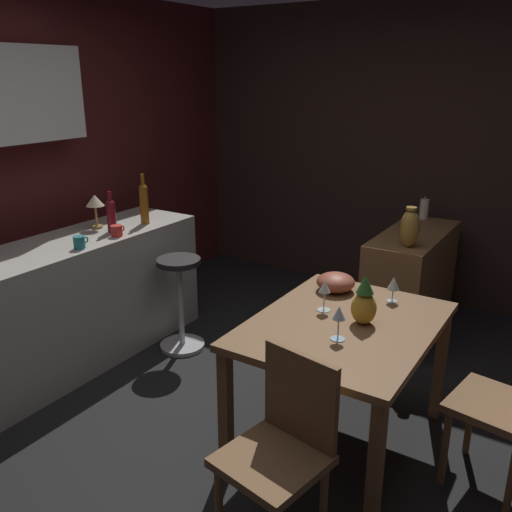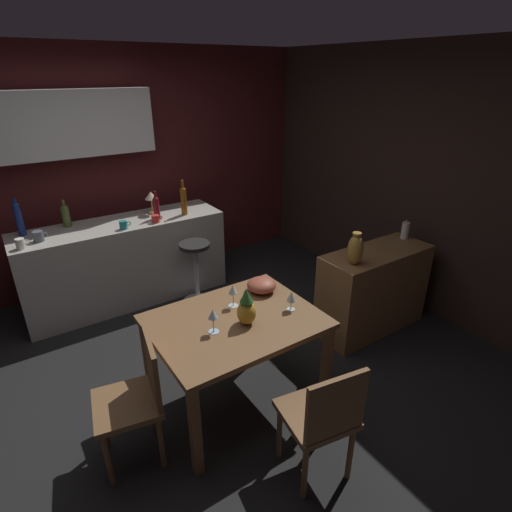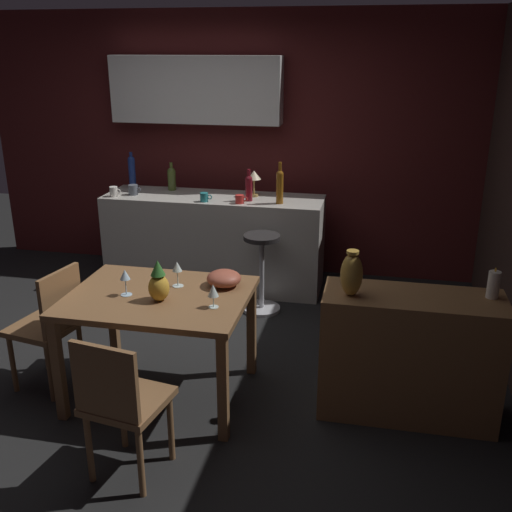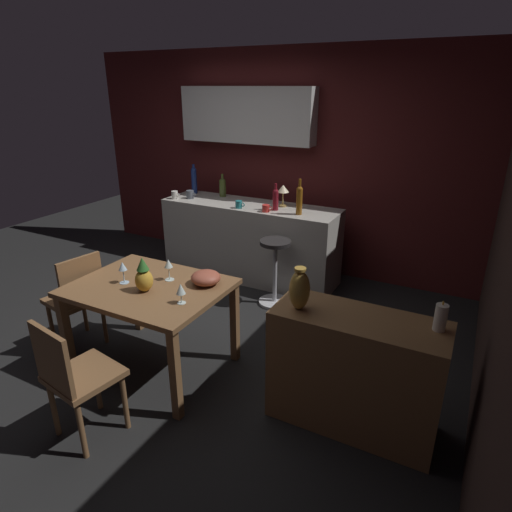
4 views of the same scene
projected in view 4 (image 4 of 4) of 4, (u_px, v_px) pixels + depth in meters
The scene contains 24 objects.
ground_plane at pixel (177, 333), 4.09m from camera, with size 9.00×9.00×0.00m, color black.
wall_kitchen_back at pixel (269, 152), 5.31m from camera, with size 5.20×0.33×2.60m.
dining_table at pixel (149, 296), 3.38m from camera, with size 1.16×0.90×0.74m.
kitchen_counter at pixel (250, 241), 5.17m from camera, with size 2.10×0.60×0.90m, color #B2ADA3.
sideboard_cabinet at pixel (354, 372), 2.87m from camera, with size 1.10×0.44×0.82m, color olive.
chair_near_window at pixel (77, 297), 3.71m from camera, with size 0.47×0.47×0.88m.
chair_by_doorway at pixel (74, 376), 2.71m from camera, with size 0.46×0.46×0.87m.
bar_stool at pixel (275, 271), 4.51m from camera, with size 0.34×0.34×0.71m.
wine_glass_left at pixel (123, 267), 3.34m from camera, with size 0.07×0.07×0.18m.
wine_glass_right at pixel (168, 265), 3.39m from camera, with size 0.07×0.07×0.18m.
wine_glass_center at pixel (181, 289), 3.03m from camera, with size 0.07×0.07×0.15m.
pineapple_centerpiece at pixel (144, 277), 3.21m from camera, with size 0.13×0.13×0.27m.
fruit_bowl at pixel (206, 278), 3.35m from camera, with size 0.23×0.23×0.11m, color #9E4C38.
wine_bottle_amber at pixel (299, 199), 4.54m from camera, with size 0.07×0.07×0.38m.
wine_bottle_ruby at pixel (275, 198), 4.72m from camera, with size 0.07×0.07×0.29m.
wine_bottle_cobalt at pixel (194, 179), 5.44m from camera, with size 0.07×0.07×0.37m.
wine_bottle_olive at pixel (223, 186), 5.31m from camera, with size 0.08×0.08×0.28m.
cup_teal at pixel (239, 204), 4.83m from camera, with size 0.11×0.07×0.08m.
cup_slate at pixel (190, 194), 5.24m from camera, with size 0.13×0.09×0.10m.
cup_red at pixel (266, 208), 4.69m from camera, with size 0.11×0.08×0.08m.
cup_white at pixel (175, 195), 5.23m from camera, with size 0.11×0.08×0.09m.
counter_lamp at pixel (283, 190), 4.83m from camera, with size 0.13×0.13×0.25m.
pillar_candle_tall at pixel (441, 318), 2.55m from camera, with size 0.07×0.07×0.19m.
vase_brass at pixel (300, 289), 2.78m from camera, with size 0.14×0.14×0.29m.
Camera 4 is at (2.30, -2.79, 2.18)m, focal length 30.44 mm.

